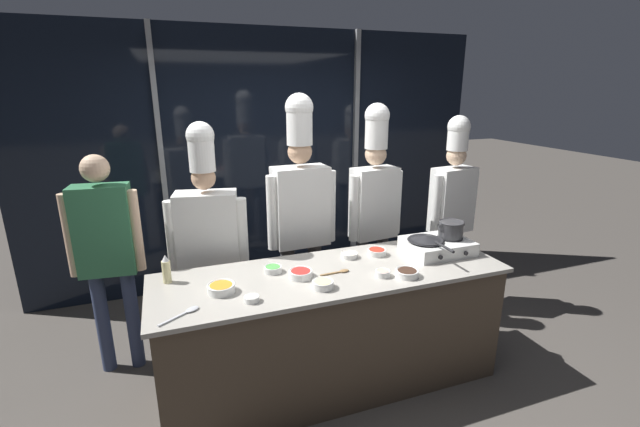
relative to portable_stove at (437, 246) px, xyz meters
The scene contains 23 objects.
ground_plane 1.30m from the portable_stove, behind, with size 24.00×24.00×0.00m, color #47423D.
window_wall_back 2.14m from the portable_stove, 115.07° to the left, with size 4.90×0.09×2.70m.
demo_counter 1.02m from the portable_stove, behind, with size 2.45×0.78×0.89m.
portable_stove is the anchor object (origin of this frame).
frying_pan 0.14m from the portable_stove, behind, with size 0.27×0.47×0.04m.
stock_pot 0.17m from the portable_stove, ahead, with size 0.22×0.19×0.12m.
squeeze_bottle_oil 1.97m from the portable_stove, behind, with size 0.06×0.06×0.19m.
prep_bowl_carrots 1.66m from the portable_stove, behind, with size 0.17×0.17×0.06m.
prep_bowl_scallions 1.28m from the portable_stove, behind, with size 0.13×0.13×0.04m.
prep_bowl_chicken 0.69m from the portable_stove, 168.62° to the left, with size 0.13×0.13×0.04m.
prep_bowl_shrimp 0.65m from the portable_stove, 158.01° to the right, with size 0.10×0.10×0.04m.
prep_bowl_ginger 1.08m from the portable_stove, 165.54° to the right, with size 0.14×0.14×0.05m.
prep_bowl_chili_flakes 0.48m from the portable_stove, 166.02° to the left, with size 0.15×0.15×0.05m.
prep_bowl_bell_pepper 1.13m from the portable_stove, behind, with size 0.16×0.16×0.05m.
prep_bowl_soy_glaze 0.54m from the portable_stove, 146.16° to the right, with size 0.16×0.16×0.05m.
prep_bowl_garlic 1.53m from the portable_stove, 169.12° to the right, with size 0.09×0.09×0.04m.
serving_spoon_slotted 0.86m from the portable_stove, behind, with size 0.22×0.05×0.02m.
serving_spoon_solid 1.90m from the portable_stove, behind, with size 0.24×0.17×0.02m.
person_guest 2.46m from the portable_stove, 164.28° to the left, with size 0.51×0.24×1.68m.
chef_head 1.77m from the portable_stove, 158.90° to the left, with size 0.60×0.32×1.88m.
chef_sous 1.15m from the portable_stove, 141.37° to the left, with size 0.60×0.26×2.08m.
chef_line 0.79m from the portable_stove, 103.07° to the left, with size 0.53×0.26×1.99m.
chef_pastry 0.96m from the portable_stove, 47.21° to the left, with size 0.54×0.27×1.87m.
Camera 1 is at (-1.02, -2.52, 2.13)m, focal length 24.00 mm.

